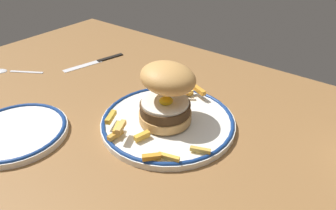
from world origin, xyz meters
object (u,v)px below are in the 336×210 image
object	(u,v)px
side_plate	(16,132)
knife	(99,61)
spoon	(5,70)
burger	(167,92)
dinner_plate	(168,121)

from	to	relation	value
side_plate	knife	distance (cm)	34.70
spoon	knife	bearing A→B (deg)	53.29
knife	side_plate	bearing A→B (deg)	-67.44
burger	spoon	distance (cm)	49.13
dinner_plate	burger	bearing A→B (deg)	-148.09
knife	burger	bearing A→B (deg)	-19.64
dinner_plate	spoon	world-z (taller)	dinner_plate
burger	side_plate	world-z (taller)	burger
side_plate	knife	world-z (taller)	side_plate
burger	side_plate	bearing A→B (deg)	-135.18
burger	spoon	size ratio (longest dim) A/B	1.23
burger	knife	world-z (taller)	burger
side_plate	spoon	world-z (taller)	side_plate
side_plate	knife	bearing A→B (deg)	112.56
dinner_plate	side_plate	world-z (taller)	same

